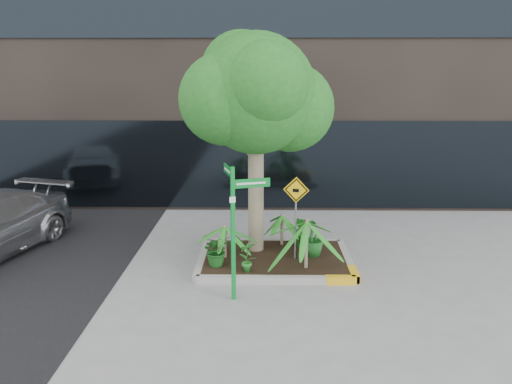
{
  "coord_description": "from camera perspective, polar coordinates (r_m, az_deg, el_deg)",
  "views": [
    {
      "loc": [
        -0.06,
        -10.03,
        4.19
      ],
      "look_at": [
        -0.21,
        0.2,
        1.63
      ],
      "focal_mm": 35.0,
      "sensor_mm": 36.0,
      "label": 1
    }
  ],
  "objects": [
    {
      "name": "planter",
      "position": [
        11.09,
        2.31,
        -7.62
      ],
      "size": [
        3.35,
        2.36,
        0.15
      ],
      "color": "#9E9E99",
      "rests_on": "ground"
    },
    {
      "name": "shrub_b",
      "position": [
        11.07,
        6.49,
        -5.13
      ],
      "size": [
        0.67,
        0.67,
        0.85
      ],
      "primitive_type": "imported",
      "rotation": [
        0.0,
        0.0,
        2.24
      ],
      "color": "#1C5F20",
      "rests_on": "planter"
    },
    {
      "name": "palm_front",
      "position": [
        10.22,
        5.84,
        -3.42
      ],
      "size": [
        1.19,
        1.19,
        1.32
      ],
      "color": "gray",
      "rests_on": "ground"
    },
    {
      "name": "cattle_sign",
      "position": [
        10.61,
        4.58,
        -1.38
      ],
      "size": [
        0.55,
        0.15,
        1.82
      ],
      "rotation": [
        0.0,
        0.0,
        -0.24
      ],
      "color": "slate",
      "rests_on": "ground"
    },
    {
      "name": "palm_back",
      "position": [
        11.59,
        3.0,
        -2.71
      ],
      "size": [
        0.85,
        0.85,
        0.95
      ],
      "color": "gray",
      "rests_on": "ground"
    },
    {
      "name": "shrub_c",
      "position": [
        10.19,
        -1.02,
        -7.32
      ],
      "size": [
        0.48,
        0.48,
        0.67
      ],
      "primitive_type": "imported",
      "rotation": [
        0.0,
        0.0,
        3.66
      ],
      "color": "#247624",
      "rests_on": "planter"
    },
    {
      "name": "shrub_a",
      "position": [
        10.52,
        -4.49,
        -6.66
      ],
      "size": [
        0.8,
        0.8,
        0.67
      ],
      "primitive_type": "imported",
      "rotation": [
        0.0,
        0.0,
        0.44
      ],
      "color": "#17521A",
      "rests_on": "planter"
    },
    {
      "name": "shrub_d",
      "position": [
        11.58,
        5.31,
        -4.55
      ],
      "size": [
        0.52,
        0.52,
        0.73
      ],
      "primitive_type": "imported",
      "rotation": [
        0.0,
        0.0,
        5.1
      ],
      "color": "#1E681E",
      "rests_on": "planter"
    },
    {
      "name": "palm_left",
      "position": [
        10.84,
        -3.61,
        -4.0
      ],
      "size": [
        0.83,
        0.83,
        0.93
      ],
      "color": "gray",
      "rests_on": "ground"
    },
    {
      "name": "tree",
      "position": [
        10.8,
        -0.02,
        11.18
      ],
      "size": [
        3.34,
        2.96,
        5.01
      ],
      "color": "gray",
      "rests_on": "ground"
    },
    {
      "name": "ground",
      "position": [
        10.87,
        1.1,
        -8.65
      ],
      "size": [
        80.0,
        80.0,
        0.0
      ],
      "primitive_type": "plane",
      "color": "gray",
      "rests_on": "ground"
    },
    {
      "name": "street_sign_post",
      "position": [
        9.0,
        -2.43,
        -3.03
      ],
      "size": [
        0.87,
        0.72,
        2.51
      ],
      "rotation": [
        0.0,
        0.0,
        0.28
      ],
      "color": "#0C842C",
      "rests_on": "ground"
    }
  ]
}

